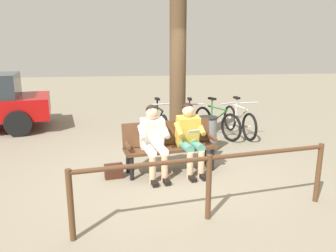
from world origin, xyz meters
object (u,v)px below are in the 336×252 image
at_px(person_companion, 154,138).
at_px(litter_bin, 208,134).
at_px(tree_trunk, 178,51).
at_px(bicycle_purple, 159,123).
at_px(bench, 169,142).
at_px(bicycle_orange, 190,123).
at_px(bicycle_green, 239,121).
at_px(bicycle_red, 216,122).
at_px(person_reading, 190,135).
at_px(handbag, 114,171).

relative_size(person_companion, litter_bin, 1.64).
relative_size(tree_trunk, bicycle_purple, 2.45).
relative_size(bench, person_companion, 1.38).
distance_m(bicycle_orange, bicycle_purple, 0.75).
bearing_deg(bicycle_green, bicycle_red, -94.39).
xyz_separation_m(bench, bicycle_green, (-2.06, -2.07, -0.15)).
bearing_deg(bicycle_purple, bench, -8.71).
bearing_deg(bicycle_green, bench, -51.93).
height_order(bicycle_green, bicycle_red, same).
relative_size(person_reading, bicycle_red, 0.77).
bearing_deg(handbag, bicycle_red, -137.00).
distance_m(handbag, bicycle_red, 3.35).
bearing_deg(bicycle_green, person_companion, -52.95).
relative_size(bicycle_green, bicycle_red, 1.08).
relative_size(tree_trunk, bicycle_red, 2.65).
bearing_deg(bicycle_red, litter_bin, -50.00).
xyz_separation_m(bench, person_companion, (0.29, 0.21, 0.16)).
height_order(person_companion, litter_bin, person_companion).
height_order(litter_bin, bicycle_purple, bicycle_purple).
relative_size(tree_trunk, litter_bin, 5.60).
distance_m(person_reading, bicycle_purple, 2.33).
bearing_deg(handbag, bench, -166.40).
height_order(bench, bicycle_red, bicycle_red).
relative_size(handbag, litter_bin, 0.41).
bearing_deg(bicycle_purple, bicycle_orange, 74.56).
xyz_separation_m(litter_bin, bicycle_red, (-0.52, -1.08, -0.01)).
height_order(handbag, litter_bin, litter_bin).
bearing_deg(bench, bicycle_orange, -120.83).
bearing_deg(person_companion, litter_bin, -145.85).
height_order(person_reading, handbag, person_reading).
bearing_deg(person_reading, bicycle_red, -126.73).
bearing_deg(person_companion, handbag, -7.07).
bearing_deg(person_reading, person_companion, -0.05).
bearing_deg(bicycle_purple, tree_trunk, 10.08).
distance_m(bench, person_reading, 0.39).
relative_size(handbag, tree_trunk, 0.07).
relative_size(person_companion, bicycle_red, 0.77).
bearing_deg(person_reading, tree_trunk, -100.13).
bearing_deg(person_reading, litter_bin, -128.99).
distance_m(handbag, bicycle_purple, 2.65).
relative_size(bicycle_red, bicycle_orange, 0.93).
height_order(bicycle_red, bicycle_orange, same).
bearing_deg(bench, bicycle_purple, -101.27).
xyz_separation_m(litter_bin, bicycle_purple, (0.87, -1.22, -0.01)).
xyz_separation_m(litter_bin, bicycle_green, (-1.10, -1.11, -0.01)).
xyz_separation_m(person_reading, bicycle_orange, (-0.49, -2.18, -0.31)).
relative_size(handbag, bicycle_orange, 0.18).
bearing_deg(bicycle_green, tree_trunk, -71.03).
xyz_separation_m(bench, bicycle_red, (-1.48, -2.04, -0.15)).
height_order(person_companion, bicycle_red, person_companion).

